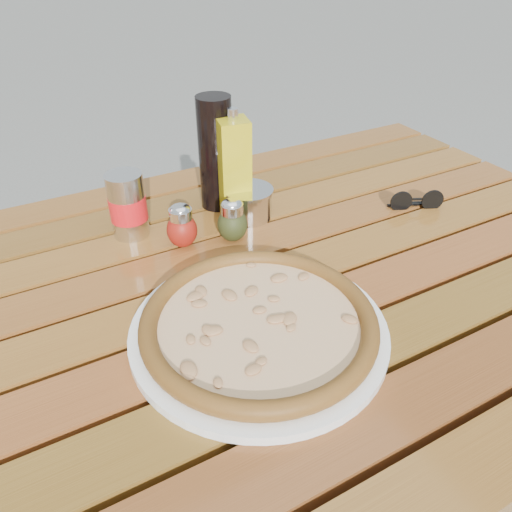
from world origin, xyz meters
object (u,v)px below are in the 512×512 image
table (262,313)px  olive_oil_cruet (234,169)px  soda_can (128,206)px  pizza (259,322)px  parmesan_tin (248,202)px  dark_bottle (216,154)px  oregano_shaker (232,221)px  sunglasses (416,201)px  plate (259,330)px  pepper_shaker (182,226)px

table → olive_oil_cruet: 0.28m
table → soda_can: bearing=121.7°
pizza → parmesan_tin: 0.33m
dark_bottle → parmesan_tin: size_ratio=1.81×
oregano_shaker → dark_bottle: size_ratio=0.37×
pizza → oregano_shaker: 0.25m
olive_oil_cruet → sunglasses: size_ratio=1.93×
pizza → olive_oil_cruet: olive_oil_cruet is taller
table → dark_bottle: dark_bottle is taller
table → sunglasses: bearing=7.9°
pizza → sunglasses: size_ratio=3.46×
plate → sunglasses: 0.48m
pepper_shaker → parmesan_tin: 0.15m
dark_bottle → soda_can: 0.20m
pepper_shaker → sunglasses: pepper_shaker is taller
table → soda_can: 0.31m
soda_can → parmesan_tin: bearing=-11.9°
pizza → pepper_shaker: 0.27m
sunglasses → table: bearing=-148.2°
pizza → parmesan_tin: (0.14, 0.30, 0.01)m
soda_can → pepper_shaker: bearing=-49.4°
parmesan_tin → pizza: bearing=-115.7°
table → parmesan_tin: size_ratio=11.55×
oregano_shaker → olive_oil_cruet: (0.05, 0.08, 0.06)m
oregano_shaker → pizza: bearing=-108.4°
table → parmesan_tin: (0.08, 0.19, 0.11)m
table → oregano_shaker: (0.01, 0.13, 0.11)m
olive_oil_cruet → sunglasses: olive_oil_cruet is taller
oregano_shaker → parmesan_tin: size_ratio=0.68×
pepper_shaker → olive_oil_cruet: 0.15m
soda_can → olive_oil_cruet: olive_oil_cruet is taller
pizza → parmesan_tin: parmesan_tin is taller
plate → pizza: pizza is taller
dark_bottle → olive_oil_cruet: 0.05m
oregano_shaker → dark_bottle: (0.03, 0.13, 0.07)m
table → plate: size_ratio=3.89×
pizza → sunglasses: 0.48m
pizza → dark_bottle: (0.11, 0.37, 0.09)m
plate → olive_oil_cruet: (0.13, 0.32, 0.09)m
pizza → oregano_shaker: oregano_shaker is taller
oregano_shaker → soda_can: (-0.16, 0.11, 0.02)m
pepper_shaker → sunglasses: size_ratio=0.75×
table → parmesan_tin: bearing=68.1°
pepper_shaker → dark_bottle: size_ratio=0.37×
sunglasses → parmesan_tin: bearing=-179.6°
sunglasses → soda_can: bearing=-175.0°
dark_bottle → sunglasses: 0.41m
table → plate: (-0.07, -0.11, 0.08)m
plate → pepper_shaker: (-0.01, 0.27, 0.03)m
sunglasses → dark_bottle: bearing=172.7°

